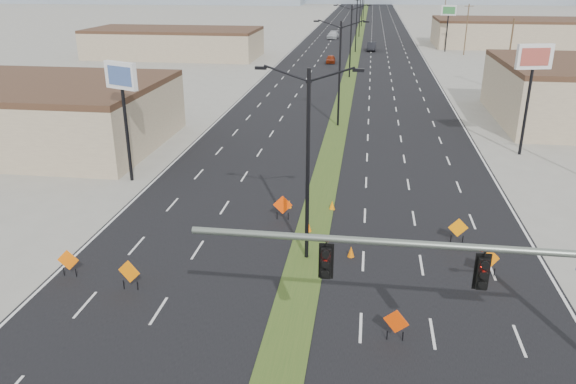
# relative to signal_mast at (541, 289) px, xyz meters

# --- Properties ---
(road_surface) EXTENTS (25.00, 400.00, 0.02)m
(road_surface) POSITION_rel_signal_mast_xyz_m (-8.56, 98.00, -4.79)
(road_surface) COLOR black
(road_surface) RESTS_ON ground
(median_strip) EXTENTS (2.00, 400.00, 0.04)m
(median_strip) POSITION_rel_signal_mast_xyz_m (-8.56, 98.00, -4.79)
(median_strip) COLOR #2C4B1A
(median_strip) RESTS_ON ground
(building_sw_far) EXTENTS (30.00, 14.00, 4.50)m
(building_sw_far) POSITION_rel_signal_mast_xyz_m (-40.56, 83.00, -2.54)
(building_sw_far) COLOR tan
(building_sw_far) RESTS_ON ground
(building_se_far) EXTENTS (44.00, 16.00, 5.00)m
(building_se_far) POSITION_rel_signal_mast_xyz_m (29.44, 108.00, -2.29)
(building_se_far) COLOR tan
(building_se_far) RESTS_ON ground
(signal_mast) EXTENTS (16.30, 0.60, 8.00)m
(signal_mast) POSITION_rel_signal_mast_xyz_m (0.00, 0.00, 0.00)
(signal_mast) COLOR slate
(signal_mast) RESTS_ON ground
(streetlight_0) EXTENTS (5.15, 0.24, 10.02)m
(streetlight_0) POSITION_rel_signal_mast_xyz_m (-8.56, 10.00, 0.63)
(streetlight_0) COLOR black
(streetlight_0) RESTS_ON ground
(streetlight_1) EXTENTS (5.15, 0.24, 10.02)m
(streetlight_1) POSITION_rel_signal_mast_xyz_m (-8.56, 38.00, 0.63)
(streetlight_1) COLOR black
(streetlight_1) RESTS_ON ground
(streetlight_2) EXTENTS (5.15, 0.24, 10.02)m
(streetlight_2) POSITION_rel_signal_mast_xyz_m (-8.56, 66.00, 0.63)
(streetlight_2) COLOR black
(streetlight_2) RESTS_ON ground
(streetlight_3) EXTENTS (5.15, 0.24, 10.02)m
(streetlight_3) POSITION_rel_signal_mast_xyz_m (-8.56, 94.00, 0.63)
(streetlight_3) COLOR black
(streetlight_3) RESTS_ON ground
(streetlight_4) EXTENTS (5.15, 0.24, 10.02)m
(streetlight_4) POSITION_rel_signal_mast_xyz_m (-8.56, 122.00, 0.63)
(streetlight_4) COLOR black
(streetlight_4) RESTS_ON ground
(streetlight_5) EXTENTS (5.15, 0.24, 10.02)m
(streetlight_5) POSITION_rel_signal_mast_xyz_m (-8.56, 150.00, 0.63)
(streetlight_5) COLOR black
(streetlight_5) RESTS_ON ground
(streetlight_6) EXTENTS (5.15, 0.24, 10.02)m
(streetlight_6) POSITION_rel_signal_mast_xyz_m (-8.56, 178.00, 0.63)
(streetlight_6) COLOR black
(streetlight_6) RESTS_ON ground
(utility_pole_1) EXTENTS (1.60, 0.20, 9.00)m
(utility_pole_1) POSITION_rel_signal_mast_xyz_m (11.44, 58.00, -0.12)
(utility_pole_1) COLOR #4C3823
(utility_pole_1) RESTS_ON ground
(utility_pole_2) EXTENTS (1.60, 0.20, 9.00)m
(utility_pole_2) POSITION_rel_signal_mast_xyz_m (11.44, 93.00, -0.12)
(utility_pole_2) COLOR #4C3823
(utility_pole_2) RESTS_ON ground
(utility_pole_3) EXTENTS (1.60, 0.20, 9.00)m
(utility_pole_3) POSITION_rel_signal_mast_xyz_m (11.44, 128.00, -0.12)
(utility_pole_3) COLOR #4C3823
(utility_pole_3) RESTS_ON ground
(car_left) EXTENTS (1.61, 3.78, 1.27)m
(car_left) POSITION_rel_signal_mast_xyz_m (-12.24, 79.59, -4.15)
(car_left) COLOR maroon
(car_left) RESTS_ON ground
(car_mid) EXTENTS (1.81, 4.93, 1.61)m
(car_mid) POSITION_rel_signal_mast_xyz_m (-5.52, 96.57, -3.99)
(car_mid) COLOR black
(car_mid) RESTS_ON ground
(car_far) EXTENTS (2.67, 5.69, 1.61)m
(car_far) POSITION_rel_signal_mast_xyz_m (-14.42, 117.46, -3.99)
(car_far) COLOR #B6BBC0
(car_far) RESTS_ON ground
(construction_sign_0) EXTENTS (1.10, 0.11, 1.47)m
(construction_sign_0) POSITION_rel_signal_mast_xyz_m (-20.03, 6.37, -3.93)
(construction_sign_0) COLOR #EE6205
(construction_sign_0) RESTS_ON ground
(construction_sign_1) EXTENTS (1.17, 0.29, 1.58)m
(construction_sign_1) POSITION_rel_signal_mast_xyz_m (-16.52, 5.58, -3.86)
(construction_sign_1) COLOR orange
(construction_sign_1) RESTS_ON ground
(construction_sign_2) EXTENTS (1.18, 0.12, 1.57)m
(construction_sign_2) POSITION_rel_signal_mast_xyz_m (-10.56, 14.71, -3.87)
(construction_sign_2) COLOR #FF4205
(construction_sign_2) RESTS_ON ground
(construction_sign_3) EXTENTS (1.04, 0.41, 1.46)m
(construction_sign_3) POSITION_rel_signal_mast_xyz_m (-4.15, 3.34, -3.94)
(construction_sign_3) COLOR #DE3B04
(construction_sign_3) RESTS_ON ground
(construction_sign_4) EXTENTS (1.07, 0.44, 1.51)m
(construction_sign_4) POSITION_rel_signal_mast_xyz_m (0.61, 9.32, -3.91)
(construction_sign_4) COLOR orange
(construction_sign_4) RESTS_ON ground
(construction_sign_5) EXTENTS (1.11, 0.14, 1.48)m
(construction_sign_5) POSITION_rel_signal_mast_xyz_m (-0.40, 12.97, -3.93)
(construction_sign_5) COLOR orange
(construction_sign_5) RESTS_ON ground
(cone_0) EXTENTS (0.41, 0.41, 0.63)m
(cone_0) POSITION_rel_signal_mast_xyz_m (-6.22, 10.42, -4.48)
(cone_0) COLOR #D76104
(cone_0) RESTS_ON ground
(cone_1) EXTENTS (0.50, 0.50, 0.67)m
(cone_1) POSITION_rel_signal_mast_xyz_m (-8.81, 13.18, -4.46)
(cone_1) COLOR #FF6C05
(cone_1) RESTS_ON ground
(cone_2) EXTENTS (0.49, 0.49, 0.63)m
(cone_2) POSITION_rel_signal_mast_xyz_m (-7.66, 16.70, -4.48)
(cone_2) COLOR orange
(cone_2) RESTS_ON ground
(cone_3) EXTENTS (0.39, 0.39, 0.54)m
(cone_3) POSITION_rel_signal_mast_xyz_m (-10.41, 16.59, -4.52)
(cone_3) COLOR orange
(cone_3) RESTS_ON ground
(pole_sign_west) EXTENTS (2.68, 1.48, 8.54)m
(pole_sign_west) POSITION_rel_signal_mast_xyz_m (-22.56, 20.13, 2.12)
(pole_sign_west) COLOR black
(pole_sign_west) RESTS_ON ground
(pole_sign_east_near) EXTENTS (2.93, 1.08, 9.01)m
(pole_sign_east_near) POSITION_rel_signal_mast_xyz_m (7.06, 30.71, 2.53)
(pole_sign_east_near) COLOR black
(pole_sign_east_near) RESTS_ON ground
(pole_sign_east_far) EXTENTS (2.78, 1.03, 8.54)m
(pole_sign_east_far) POSITION_rel_signal_mast_xyz_m (8.55, 97.35, 2.12)
(pole_sign_east_far) COLOR black
(pole_sign_east_far) RESTS_ON ground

